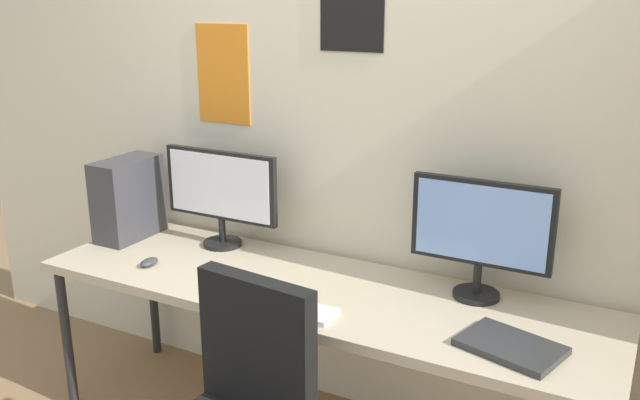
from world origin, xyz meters
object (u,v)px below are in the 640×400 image
keyboard_main (285,307)px  pc_tower (128,198)px  computer_mouse (149,262)px  desk (314,298)px  monitor_right (481,231)px  laptop_closed (511,346)px  monitor_left (221,191)px

keyboard_main → pc_tower: bearing=162.7°
pc_tower → computer_mouse: size_ratio=4.00×
desk → keyboard_main: keyboard_main is taller
desk → monitor_right: size_ratio=4.39×
desk → laptop_closed: size_ratio=7.38×
monitor_right → keyboard_main: size_ratio=1.36×
computer_mouse → monitor_right: bearing=14.9°
desk → keyboard_main: (0.00, -0.23, 0.06)m
computer_mouse → laptop_closed: (1.55, 0.01, -0.00)m
monitor_right → keyboard_main: bearing=-143.6°
monitor_right → computer_mouse: 1.40m
monitor_left → computer_mouse: bearing=-110.6°
computer_mouse → laptop_closed: 1.55m
monitor_left → laptop_closed: bearing=-13.9°
keyboard_main → laptop_closed: bearing=6.5°
pc_tower → laptop_closed: bearing=-7.2°
monitor_right → computer_mouse: (-1.33, -0.36, -0.25)m
monitor_right → pc_tower: bearing=-176.1°
desk → keyboard_main: size_ratio=5.95×
desk → monitor_left: size_ratio=4.05×
desk → laptop_closed: 0.83m
keyboard_main → desk: bearing=90.0°
monitor_left → monitor_right: 1.20m
desk → laptop_closed: (0.81, -0.14, 0.06)m
pc_tower → computer_mouse: (0.33, -0.24, -0.18)m
computer_mouse → desk: bearing=11.0°
pc_tower → keyboard_main: (1.06, -0.33, -0.18)m
pc_tower → laptop_closed: pc_tower is taller
monitor_right → keyboard_main: (-0.60, -0.44, -0.26)m
desk → computer_mouse: bearing=-169.0°
monitor_left → keyboard_main: size_ratio=1.47×
desk → monitor_left: bearing=160.5°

